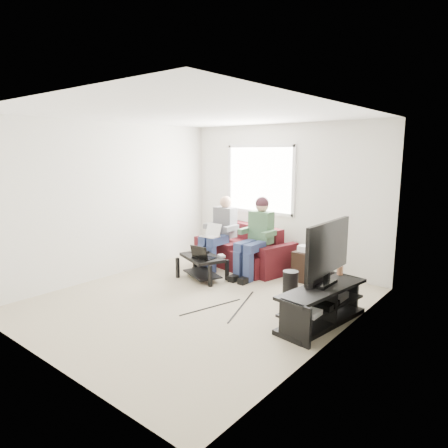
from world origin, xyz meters
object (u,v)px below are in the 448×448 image
Objects in this scene: coffee_table at (202,262)px; tv_stand at (322,307)px; sofa at (246,252)px; tv at (328,250)px; end_table at (305,265)px; subwoofer at (290,288)px.

coffee_table is 2.37m from tv_stand.
sofa reaches higher than coffee_table.
sofa is 1.63× the size of tv.
coffee_table is at bearing 171.18° from tv_stand.
end_table is at bearing 35.92° from coffee_table.
tv_stand is 1.33× the size of tv.
sofa reaches higher than end_table.
tv_stand is at bearing -54.98° from end_table.
tv_stand is at bearing -25.13° from subwoofer.
tv reaches higher than subwoofer.
sofa reaches higher than tv_stand.
tv_stand is 2.45× the size of end_table.
sofa is 1.87m from subwoofer.
end_table reaches higher than subwoofer.
coffee_table is 2.44m from tv.
tv is at bearing -52.98° from end_table.
end_table reaches higher than coffee_table.
sofa is 2.54m from tv_stand.
subwoofer is at bearing -2.51° from coffee_table.
tv reaches higher than coffee_table.
tv_stand reaches higher than coffee_table.
tv is at bearing -30.18° from sofa.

